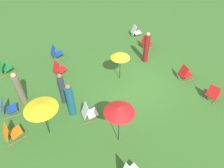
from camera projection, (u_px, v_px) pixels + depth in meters
The scene contains 18 objects.
ground_plane at pixel (133, 84), 10.37m from camera, with size 40.00×40.00×0.00m, color #386B28.
deckchair_0 at pixel (56, 53), 11.92m from camera, with size 0.55×0.81×0.83m.
deckchair_1 at pixel (213, 93), 9.34m from camera, with size 0.67×0.86×0.83m.
deckchair_2 at pixel (11, 133), 7.73m from camera, with size 0.63×0.84×0.83m.
deckchair_3 at pixel (89, 113), 8.47m from camera, with size 0.52×0.79×0.83m.
deckchair_5 at pixel (146, 43), 12.79m from camera, with size 0.57×0.81×0.83m.
deckchair_6 at pixel (4, 68), 10.82m from camera, with size 0.65×0.86×0.83m.
deckchair_7 at pixel (136, 32), 13.90m from camera, with size 0.59×0.83×0.83m.
deckchair_8 at pixel (7, 108), 8.66m from camera, with size 0.51×0.78×0.83m.
deckchair_9 at pixel (59, 69), 10.73m from camera, with size 0.68×0.87×0.83m.
deckchair_10 at pixel (185, 74), 10.44m from camera, with size 0.57×0.82×0.83m.
umbrella_0 at pixel (120, 55), 9.75m from camera, with size 0.96×0.96×1.64m.
umbrella_1 at pixel (119, 110), 6.74m from camera, with size 1.09×1.09×1.92m.
umbrella_2 at pixel (41, 107), 7.14m from camera, with size 1.24×1.24×1.66m.
person_0 at pixel (70, 101), 8.40m from camera, with size 0.43×0.43×1.70m.
person_1 at pixel (62, 89), 8.94m from camera, with size 0.38×0.38×1.65m.
person_2 at pixel (19, 89), 8.92m from camera, with size 0.37×0.37×1.70m.
person_3 at pixel (146, 48), 11.35m from camera, with size 0.34×0.34×1.84m.
Camera 1 is at (-6.42, 4.44, 6.91)m, focal length 32.26 mm.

